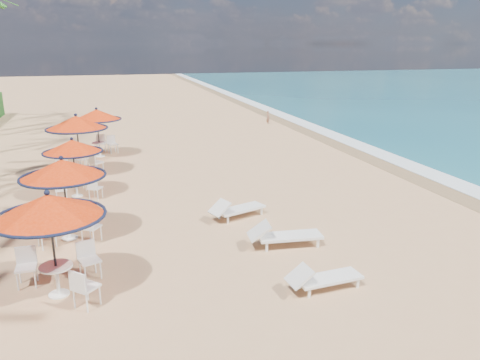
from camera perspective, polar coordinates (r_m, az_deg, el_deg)
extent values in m
plane|color=tan|center=(12.27, 5.20, -10.18)|extent=(160.00, 160.00, 0.00)
cube|color=white|center=(24.83, 17.16, 2.85)|extent=(1.20, 140.00, 0.04)
cube|color=olive|center=(24.36, 15.38, 2.74)|extent=(1.40, 140.00, 0.02)
cylinder|color=black|center=(11.11, -21.80, -7.50)|extent=(0.05, 0.05, 2.39)
cone|color=red|center=(10.79, -22.32, -2.94)|extent=(2.39, 2.39, 0.52)
torus|color=black|center=(10.87, -22.18, -4.13)|extent=(2.39, 2.39, 0.07)
sphere|color=black|center=(10.70, -22.49, -1.42)|extent=(0.12, 0.12, 0.12)
cylinder|color=white|center=(11.31, -21.54, -9.77)|extent=(0.73, 0.73, 0.04)
cylinder|color=white|center=(11.46, -21.36, -11.31)|extent=(0.08, 0.08, 0.73)
cylinder|color=black|center=(14.21, -20.49, -2.27)|extent=(0.05, 0.05, 2.37)
cone|color=red|center=(13.95, -20.86, 1.35)|extent=(2.37, 2.37, 0.52)
torus|color=black|center=(14.01, -20.77, 0.41)|extent=(2.37, 2.37, 0.07)
sphere|color=black|center=(13.89, -20.99, 2.54)|extent=(0.12, 0.12, 0.12)
cylinder|color=white|center=(14.36, -20.30, -4.11)|extent=(0.72, 0.72, 0.04)
cylinder|color=white|center=(14.47, -20.17, -5.37)|extent=(0.08, 0.08, 0.72)
cylinder|color=black|center=(18.16, -19.53, 1.34)|extent=(0.05, 0.05, 2.14)
cone|color=red|center=(17.97, -19.78, 3.92)|extent=(2.14, 2.14, 0.46)
torus|color=black|center=(18.02, -19.71, 3.26)|extent=(2.14, 2.14, 0.07)
sphere|color=black|center=(17.92, -19.86, 4.76)|extent=(0.11, 0.11, 0.11)
cylinder|color=white|center=(18.27, -19.40, 0.02)|extent=(0.65, 0.65, 0.04)
cylinder|color=white|center=(18.35, -19.31, -0.90)|extent=(0.07, 0.07, 0.65)
cylinder|color=black|center=(21.09, -19.08, 3.96)|extent=(0.06, 0.06, 2.56)
cone|color=red|center=(20.92, -19.33, 6.64)|extent=(2.56, 2.56, 0.56)
torus|color=black|center=(20.96, -19.27, 5.95)|extent=(2.56, 2.56, 0.08)
sphere|color=black|center=(20.87, -19.41, 7.51)|extent=(0.13, 0.13, 0.13)
cylinder|color=white|center=(21.20, -18.95, 2.58)|extent=(0.78, 0.78, 0.04)
cylinder|color=white|center=(21.28, -18.86, 1.62)|extent=(0.09, 0.09, 0.78)
cylinder|color=black|center=(24.38, -16.89, 5.49)|extent=(0.05, 0.05, 2.37)
cone|color=red|center=(24.24, -17.07, 7.64)|extent=(2.37, 2.37, 0.52)
torus|color=black|center=(24.27, -17.02, 7.08)|extent=(2.37, 2.37, 0.07)
sphere|color=black|center=(24.20, -17.13, 8.34)|extent=(0.12, 0.12, 0.12)
cylinder|color=white|center=(24.47, -16.80, 4.37)|extent=(0.72, 0.72, 0.04)
cylinder|color=white|center=(24.54, -16.73, 3.60)|extent=(0.08, 0.08, 0.72)
cube|color=white|center=(11.21, 10.80, -11.66)|extent=(1.59, 0.70, 0.06)
cube|color=white|center=(10.77, 7.26, -11.52)|extent=(0.56, 0.61, 0.38)
cube|color=white|center=(11.28, 10.76, -12.32)|extent=(0.05, 0.05, 0.22)
cube|color=white|center=(13.22, 6.12, -6.80)|extent=(1.83, 0.82, 0.07)
cube|color=white|center=(12.92, 2.34, -6.17)|extent=(0.65, 0.70, 0.44)
cube|color=white|center=(13.29, 6.10, -7.47)|extent=(0.06, 0.06, 0.25)
cube|color=white|center=(15.29, 0.08, -3.54)|extent=(1.75, 1.13, 0.07)
cube|color=white|center=(14.78, -2.51, -3.39)|extent=(0.72, 0.75, 0.41)
cube|color=white|center=(15.34, 0.08, -4.09)|extent=(0.06, 0.06, 0.23)
imported|color=#99674E|center=(33.40, 3.42, 7.67)|extent=(0.28, 0.38, 0.96)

